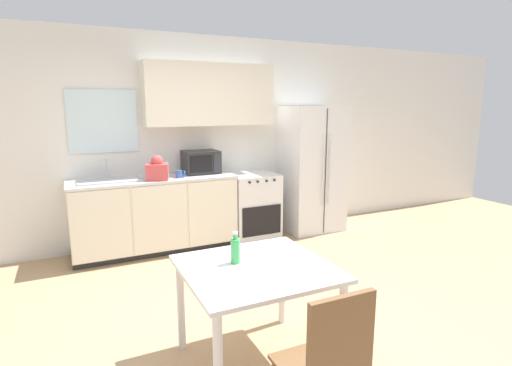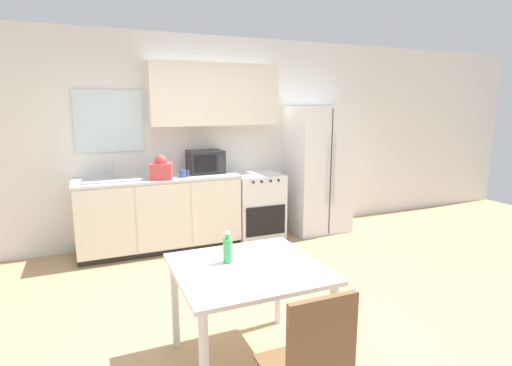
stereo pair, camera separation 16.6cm
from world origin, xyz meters
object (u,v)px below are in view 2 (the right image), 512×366
at_px(refrigerator, 318,169).
at_px(coffee_mug, 184,173).
at_px(oven_range, 257,206).
at_px(dining_chair_near, 312,363).
at_px(dining_table, 248,281).
at_px(microwave, 206,162).
at_px(drink_bottle, 228,250).

distance_m(refrigerator, coffee_mug, 1.98).
relative_size(oven_range, dining_chair_near, 0.96).
height_order(oven_range, dining_table, oven_range).
bearing_deg(dining_chair_near, microwave, 83.21).
bearing_deg(refrigerator, drink_bottle, -132.43).
height_order(microwave, coffee_mug, microwave).
bearing_deg(drink_bottle, coffee_mug, 84.50).
relative_size(dining_table, dining_chair_near, 1.05).
xyz_separation_m(refrigerator, dining_table, (-2.09, -2.52, -0.27)).
bearing_deg(coffee_mug, dining_table, -92.82).
xyz_separation_m(refrigerator, coffee_mug, (-1.97, -0.08, 0.08)).
xyz_separation_m(oven_range, microwave, (-0.68, 0.11, 0.63)).
xyz_separation_m(refrigerator, microwave, (-1.63, 0.13, 0.18)).
bearing_deg(microwave, dining_table, -99.88).
bearing_deg(microwave, dining_chair_near, -97.39).
relative_size(oven_range, microwave, 2.00).
xyz_separation_m(oven_range, dining_chair_near, (-1.13, -3.38, 0.09)).
xyz_separation_m(microwave, coffee_mug, (-0.34, -0.21, -0.10)).
xyz_separation_m(coffee_mug, dining_table, (-0.12, -2.44, -0.36)).
bearing_deg(refrigerator, dining_table, -129.69).
distance_m(oven_range, refrigerator, 1.05).
relative_size(refrigerator, dining_chair_near, 1.93).
xyz_separation_m(refrigerator, dining_chair_near, (-2.08, -3.36, -0.36)).
relative_size(dining_chair_near, drink_bottle, 4.15).
distance_m(refrigerator, dining_chair_near, 3.97).
relative_size(refrigerator, microwave, 4.01).
distance_m(coffee_mug, drink_bottle, 2.34).
bearing_deg(microwave, oven_range, -8.86).
height_order(microwave, drink_bottle, microwave).
relative_size(refrigerator, dining_table, 1.83).
bearing_deg(dining_table, coffee_mug, 87.18).
height_order(oven_range, microwave, microwave).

